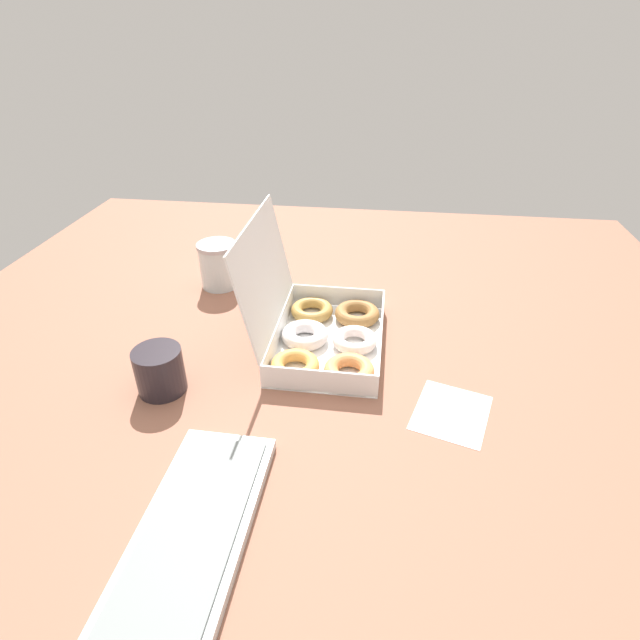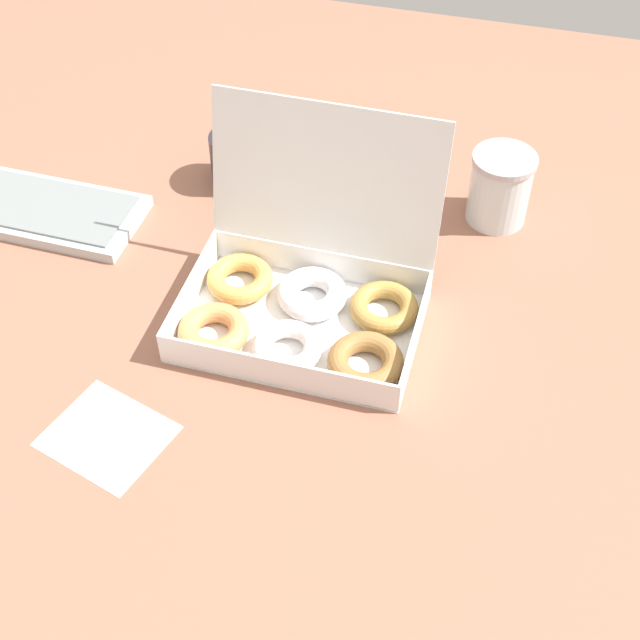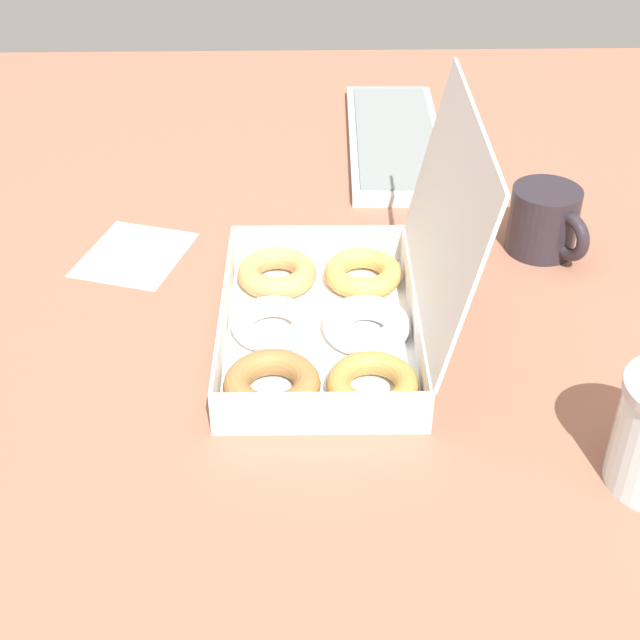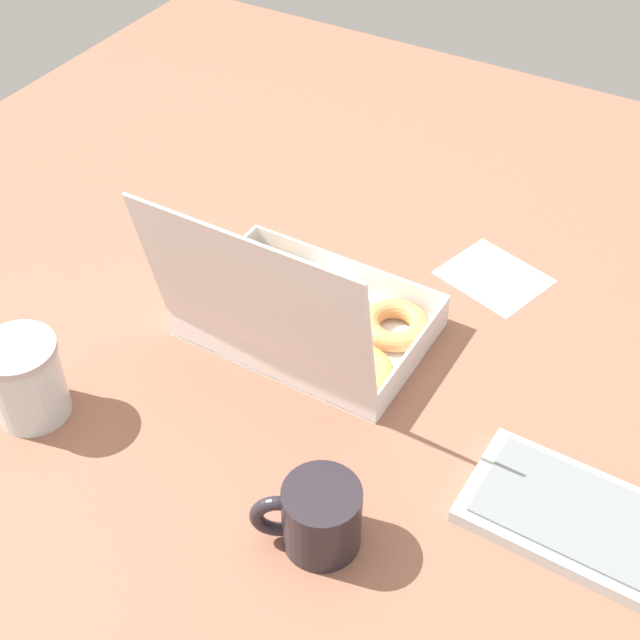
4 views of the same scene
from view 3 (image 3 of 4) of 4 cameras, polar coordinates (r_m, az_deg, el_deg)
The scene contains 5 objects.
ground_plane at distance 106.05cm, azimuth 1.21°, elevation 0.19°, with size 180.00×180.00×2.00cm, color #935D48.
donut_box at distance 99.20cm, azimuth 0.92°, elevation 0.47°, with size 34.09×27.56×26.59cm.
keyboard at distance 144.97cm, azimuth 4.82°, elevation 11.44°, with size 41.31×15.58×2.20cm.
coffee_mug at distance 118.07cm, azimuth 14.23°, elevation 6.18°, with size 11.75×8.99×8.66cm.
paper_napkin at distance 118.26cm, azimuth -11.78°, elevation 4.14°, with size 14.31×12.17×0.15cm, color white.
Camera 3 is at (85.89, -4.02, 61.07)cm, focal length 50.00 mm.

